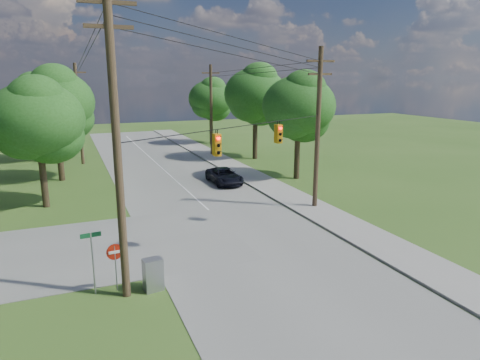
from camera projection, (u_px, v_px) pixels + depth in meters
name	position (u px, v px, depth m)	size (l,w,h in m)	color
ground	(236.00, 280.00, 18.59)	(140.00, 140.00, 0.00)	#35591D
main_road	(237.00, 235.00, 23.83)	(10.00, 100.00, 0.03)	gray
sidewalk_east	(338.00, 220.00, 26.27)	(2.60, 100.00, 0.12)	gray
pole_sw	(117.00, 143.00, 15.82)	(2.00, 0.32, 12.00)	#4E3828
pole_ne	(318.00, 127.00, 27.79)	(2.00, 0.32, 10.50)	#4E3828
pole_north_e	(211.00, 110.00, 47.69)	(2.00, 0.32, 10.00)	#4E3828
pole_north_w	(79.00, 113.00, 42.60)	(2.00, 0.32, 10.00)	#4E3828
power_lines	(191.00, 68.00, 27.42)	(13.93, 29.62, 4.93)	black
traffic_signals	(250.00, 138.00, 22.24)	(4.91, 3.27, 1.05)	orange
tree_w_near	(37.00, 120.00, 27.80)	(6.00, 6.00, 8.40)	#423321
tree_w_mid	(55.00, 103.00, 35.22)	(6.40, 6.40, 9.22)	#423321
tree_w_far	(35.00, 101.00, 43.58)	(6.00, 6.00, 8.73)	#423321
tree_e_near	(299.00, 106.00, 35.95)	(6.20, 6.20, 8.81)	#423321
tree_e_mid	(255.00, 94.00, 44.99)	(6.60, 6.60, 9.64)	#423321
tree_e_far	(211.00, 99.00, 55.67)	(5.80, 5.80, 8.32)	#423321
car_main_north	(224.00, 176.00, 35.37)	(2.10, 4.56, 1.27)	black
control_cabinet	(153.00, 275.00, 17.56)	(0.76, 0.55, 1.38)	gray
do_not_enter_sign	(115.00, 256.00, 17.35)	(0.68, 0.11, 2.04)	gray
street_name_sign	(92.00, 255.00, 16.99)	(0.79, 0.12, 2.65)	gray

